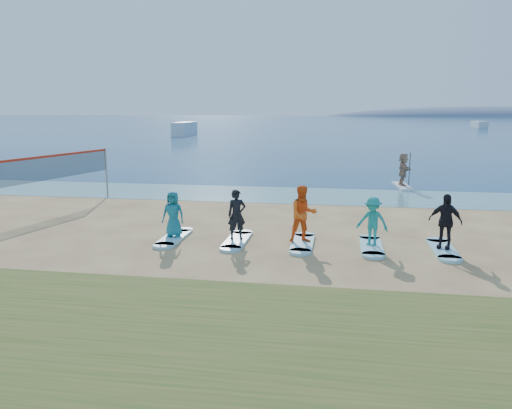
% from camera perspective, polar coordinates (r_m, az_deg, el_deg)
% --- Properties ---
extents(ground, '(600.00, 600.00, 0.00)m').
position_cam_1_polar(ground, '(15.86, 3.14, -5.40)').
color(ground, tan).
rests_on(ground, ground).
extents(shallow_water, '(600.00, 600.00, 0.00)m').
position_cam_1_polar(shallow_water, '(26.07, 5.71, 1.05)').
color(shallow_water, teal).
rests_on(shallow_water, ground).
extents(ocean, '(600.00, 600.00, 0.00)m').
position_cam_1_polar(ocean, '(175.20, 9.07, 9.32)').
color(ocean, navy).
rests_on(ocean, ground).
extents(island_ridge, '(220.00, 56.00, 18.00)m').
position_cam_1_polar(island_ridge, '(328.70, 26.34, 9.02)').
color(island_ridge, slate).
rests_on(island_ridge, ground).
extents(volleyball_net, '(2.00, 8.88, 2.50)m').
position_cam_1_polar(volleyball_net, '(23.02, -23.77, 3.64)').
color(volleyball_net, gray).
rests_on(volleyball_net, ground).
extents(paddleboard, '(0.95, 3.05, 0.12)m').
position_cam_1_polar(paddleboard, '(29.90, 16.37, 2.03)').
color(paddleboard, silver).
rests_on(paddleboard, ground).
extents(paddleboarder, '(0.70, 1.75, 1.84)m').
position_cam_1_polar(paddleboarder, '(29.78, 16.47, 3.89)').
color(paddleboarder, tan).
rests_on(paddleboarder, paddleboard).
extents(boat_offshore_a, '(2.71, 8.71, 2.23)m').
position_cam_1_polar(boat_offshore_a, '(85.40, -8.14, 7.82)').
color(boat_offshore_a, silver).
rests_on(boat_offshore_a, ground).
extents(boat_offshore_b, '(2.64, 6.10, 1.54)m').
position_cam_1_polar(boat_offshore_b, '(129.59, 24.11, 8.00)').
color(boat_offshore_b, silver).
rests_on(boat_offshore_b, ground).
extents(surfboard_0, '(0.70, 2.20, 0.09)m').
position_cam_1_polar(surfboard_0, '(17.57, -9.36, -3.75)').
color(surfboard_0, '#95D9E7').
rests_on(surfboard_0, ground).
extents(student_0, '(0.78, 0.52, 1.58)m').
position_cam_1_polar(student_0, '(17.38, -9.44, -1.09)').
color(student_0, '#1A727F').
rests_on(student_0, surfboard_0).
extents(surfboard_1, '(0.70, 2.20, 0.09)m').
position_cam_1_polar(surfboard_1, '(16.99, -2.19, -4.12)').
color(surfboard_1, '#95D9E7').
rests_on(surfboard_1, ground).
extents(student_1, '(0.73, 0.62, 1.70)m').
position_cam_1_polar(student_1, '(16.78, -2.22, -1.17)').
color(student_1, black).
rests_on(student_1, surfboard_1).
extents(surfboard_2, '(0.70, 2.20, 0.09)m').
position_cam_1_polar(surfboard_2, '(16.70, 5.35, -4.43)').
color(surfboard_2, '#95D9E7').
rests_on(surfboard_2, ground).
extents(student_2, '(1.10, 0.98, 1.90)m').
position_cam_1_polar(student_2, '(16.46, 5.41, -1.10)').
color(student_2, orange).
rests_on(student_2, surfboard_2).
extents(surfboard_3, '(0.70, 2.20, 0.09)m').
position_cam_1_polar(surfboard_3, '(16.70, 13.04, -4.67)').
color(surfboard_3, '#95D9E7').
rests_on(surfboard_3, ground).
extents(student_3, '(1.16, 0.91, 1.58)m').
position_cam_1_polar(student_3, '(16.50, 13.17, -1.87)').
color(student_3, teal).
rests_on(student_3, surfboard_3).
extents(surfboard_4, '(0.70, 2.20, 0.09)m').
position_cam_1_polar(surfboard_4, '(16.99, 20.60, -4.82)').
color(surfboard_4, '#95D9E7').
rests_on(surfboard_4, ground).
extents(student_4, '(1.11, 0.81, 1.75)m').
position_cam_1_polar(student_4, '(16.78, 20.81, -1.80)').
color(student_4, black).
rests_on(student_4, surfboard_4).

